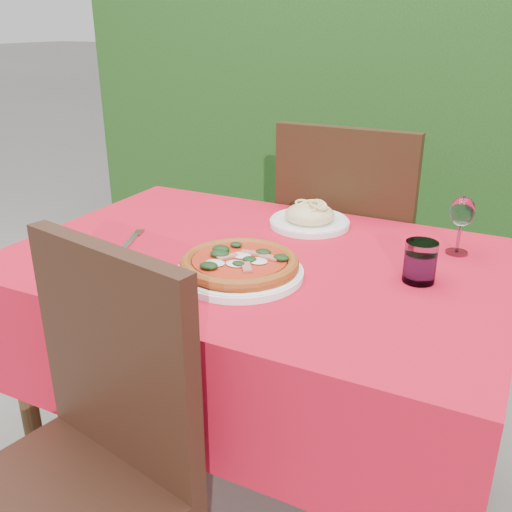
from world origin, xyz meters
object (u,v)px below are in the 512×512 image
at_px(chair_near, 80,456).
at_px(pizza_plate, 240,266).
at_px(chair_far, 350,248).
at_px(water_glass, 420,264).
at_px(wine_glass, 462,214).
at_px(fork, 128,244).
at_px(pasta_plate, 310,218).

bearing_deg(chair_near, pizza_plate, 89.10).
xyz_separation_m(chair_far, water_glass, (0.33, -0.55, 0.21)).
distance_m(pizza_plate, wine_glass, 0.59).
distance_m(wine_glass, fork, 0.88).
bearing_deg(water_glass, chair_far, 121.20).
distance_m(pizza_plate, pasta_plate, 0.41).
height_order(wine_glass, fork, wine_glass).
distance_m(chair_near, chair_far, 1.18).
xyz_separation_m(chair_far, wine_glass, (0.38, -0.33, 0.28)).
xyz_separation_m(water_glass, wine_glass, (0.05, 0.22, 0.06)).
distance_m(pasta_plate, water_glass, 0.45).
relative_size(chair_far, water_glass, 10.34).
bearing_deg(pasta_plate, chair_near, -97.43).
relative_size(pizza_plate, pasta_plate, 1.44).
bearing_deg(chair_near, wine_glass, 68.88).
bearing_deg(wine_glass, pizza_plate, -138.93).
height_order(pasta_plate, wine_glass, wine_glass).
bearing_deg(chair_far, fork, 57.75).
xyz_separation_m(pasta_plate, water_glass, (0.37, -0.25, 0.02)).
xyz_separation_m(chair_far, pizza_plate, (-0.05, -0.71, 0.20)).
distance_m(chair_near, pasta_plate, 0.91).
height_order(pizza_plate, wine_glass, wine_glass).
height_order(chair_near, water_glass, chair_near).
bearing_deg(pizza_plate, wine_glass, 41.07).
bearing_deg(chair_far, wine_glass, 139.67).
bearing_deg(wine_glass, pasta_plate, 175.97).
distance_m(pizza_plate, water_glass, 0.42).
height_order(chair_near, pizza_plate, chair_near).
bearing_deg(water_glass, wine_glass, 76.46).
height_order(water_glass, wine_glass, wine_glass).
bearing_deg(fork, water_glass, -11.05).
distance_m(pasta_plate, fork, 0.53).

